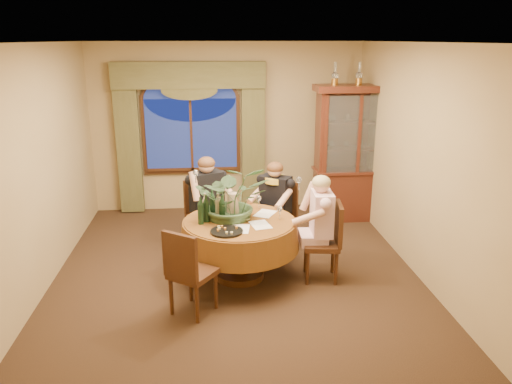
{
  "coord_description": "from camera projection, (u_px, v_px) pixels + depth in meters",
  "views": [
    {
      "loc": [
        -0.27,
        -5.84,
        2.84
      ],
      "look_at": [
        0.24,
        -0.22,
        1.1
      ],
      "focal_mm": 35.0,
      "sensor_mm": 36.0,
      "label": 1
    }
  ],
  "objects": [
    {
      "name": "swag_valance",
      "position": [
        189.0,
        75.0,
        7.93
      ],
      "size": [
        2.45,
        0.16,
        0.42
      ],
      "primitive_type": null,
      "color": "#4B4A25",
      "rests_on": "wall_back"
    },
    {
      "name": "cheese_platter",
      "position": [
        227.0,
        231.0,
        5.61
      ],
      "size": [
        0.37,
        0.37,
        0.02
      ],
      "primitive_type": "cylinder",
      "color": "black",
      "rests_on": "dining_table"
    },
    {
      "name": "drapery_right",
      "position": [
        253.0,
        142.0,
        8.37
      ],
      "size": [
        0.38,
        0.14,
        2.32
      ],
      "primitive_type": "cube",
      "color": "#4B4A25",
      "rests_on": "floor"
    },
    {
      "name": "arched_transom",
      "position": [
        190.0,
        88.0,
        8.06
      ],
      "size": [
        1.6,
        0.06,
        0.44
      ],
      "primitive_type": null,
      "color": "navy",
      "rests_on": "wall_back"
    },
    {
      "name": "wine_glass_person_pink",
      "position": [
        280.0,
        213.0,
        5.98
      ],
      "size": [
        0.07,
        0.07,
        0.18
      ],
      "primitive_type": null,
      "color": "silver",
      "rests_on": "dining_table"
    },
    {
      "name": "wine_glass_person_back",
      "position": [
        221.0,
        202.0,
        6.36
      ],
      "size": [
        0.07,
        0.07,
        0.18
      ],
      "primitive_type": null,
      "color": "silver",
      "rests_on": "dining_table"
    },
    {
      "name": "floor",
      "position": [
        236.0,
        269.0,
        6.42
      ],
      "size": [
        5.0,
        5.0,
        0.0
      ],
      "primitive_type": "plane",
      "color": "black",
      "rests_on": "ground"
    },
    {
      "name": "china_cabinet",
      "position": [
        354.0,
        154.0,
        7.94
      ],
      "size": [
        1.34,
        0.53,
        2.16
      ],
      "primitive_type": "cube",
      "color": "#3B1911",
      "rests_on": "floor"
    },
    {
      "name": "person_scarf",
      "position": [
        275.0,
        207.0,
        6.81
      ],
      "size": [
        0.61,
        0.6,
        1.28
      ],
      "primitive_type": null,
      "rotation": [
        0.0,
        0.0,
        -3.74
      ],
      "color": "black",
      "rests_on": "floor"
    },
    {
      "name": "chair_right",
      "position": [
        321.0,
        242.0,
        6.03
      ],
      "size": [
        0.47,
        0.47,
        0.96
      ],
      "primitive_type": "cube",
      "rotation": [
        0.0,
        0.0,
        1.45
      ],
      "color": "black",
      "rests_on": "floor"
    },
    {
      "name": "wine_bottle_5",
      "position": [
        218.0,
        207.0,
        5.95
      ],
      "size": [
        0.07,
        0.07,
        0.33
      ],
      "primitive_type": "cylinder",
      "color": "tan",
      "rests_on": "dining_table"
    },
    {
      "name": "person_pink",
      "position": [
        321.0,
        227.0,
        6.06
      ],
      "size": [
        0.45,
        0.48,
        1.3
      ],
      "primitive_type": null,
      "rotation": [
        0.0,
        0.0,
        1.53
      ],
      "color": "beige",
      "rests_on": "floor"
    },
    {
      "name": "tasting_paper_1",
      "position": [
        265.0,
        214.0,
        6.2
      ],
      "size": [
        0.33,
        0.36,
        0.0
      ],
      "primitive_type": "cube",
      "rotation": [
        0.0,
        0.0,
        -0.5
      ],
      "color": "white",
      "rests_on": "dining_table"
    },
    {
      "name": "centerpiece_plant",
      "position": [
        232.0,
        171.0,
        5.92
      ],
      "size": [
        0.88,
        0.98,
        0.76
      ],
      "primitive_type": "imported",
      "color": "#355130",
      "rests_on": "dining_table"
    },
    {
      "name": "olive_bowl",
      "position": [
        244.0,
        219.0,
        5.96
      ],
      "size": [
        0.15,
        0.15,
        0.05
      ],
      "primitive_type": "imported",
      "color": "#4B552D",
      "rests_on": "dining_table"
    },
    {
      "name": "wall_back",
      "position": [
        227.0,
        128.0,
        8.38
      ],
      "size": [
        4.5,
        0.0,
        4.5
      ],
      "primitive_type": "plane",
      "rotation": [
        1.57,
        0.0,
        0.0
      ],
      "color": "#9F8654",
      "rests_on": "ground"
    },
    {
      "name": "wine_bottle_4",
      "position": [
        222.0,
        209.0,
        5.89
      ],
      "size": [
        0.07,
        0.07,
        0.33
      ],
      "primitive_type": "cylinder",
      "color": "black",
      "rests_on": "dining_table"
    },
    {
      "name": "drapery_left",
      "position": [
        129.0,
        144.0,
        8.19
      ],
      "size": [
        0.38,
        0.14,
        2.32
      ],
      "primitive_type": "cube",
      "color": "#4B4A25",
      "rests_on": "floor"
    },
    {
      "name": "ceiling",
      "position": [
        233.0,
        42.0,
        5.59
      ],
      "size": [
        5.0,
        5.0,
        0.0
      ],
      "primitive_type": "plane",
      "rotation": [
        3.14,
        0.0,
        0.0
      ],
      "color": "white",
      "rests_on": "wall_back"
    },
    {
      "name": "chair_front_left",
      "position": [
        193.0,
        271.0,
        5.29
      ],
      "size": [
        0.59,
        0.59,
        0.96
      ],
      "primitive_type": "cube",
      "rotation": [
        0.0,
        0.0,
        -0.62
      ],
      "color": "black",
      "rests_on": "floor"
    },
    {
      "name": "window",
      "position": [
        191.0,
        135.0,
        8.29
      ],
      "size": [
        1.62,
        0.1,
        1.32
      ],
      "primitive_type": null,
      "color": "navy",
      "rests_on": "wall_back"
    },
    {
      "name": "dining_table",
      "position": [
        240.0,
        249.0,
        6.1
      ],
      "size": [
        1.72,
        1.72,
        0.75
      ],
      "primitive_type": "cylinder",
      "rotation": [
        0.0,
        0.0,
        0.21
      ],
      "color": "maroon",
      "rests_on": "floor"
    },
    {
      "name": "oil_lamp_right",
      "position": [
        383.0,
        73.0,
        7.6
      ],
      "size": [
        0.11,
        0.11,
        0.34
      ],
      "primitive_type": null,
      "color": "#A5722D",
      "rests_on": "china_cabinet"
    },
    {
      "name": "oil_lamp_left",
      "position": [
        335.0,
        74.0,
        7.53
      ],
      "size": [
        0.11,
        0.11,
        0.34
      ],
      "primitive_type": null,
      "color": "#A5722D",
      "rests_on": "china_cabinet"
    },
    {
      "name": "tasting_paper_2",
      "position": [
        240.0,
        229.0,
        5.71
      ],
      "size": [
        0.25,
        0.33,
        0.0
      ],
      "primitive_type": "cube",
      "rotation": [
        0.0,
        0.0,
        -0.15
      ],
      "color": "white",
      "rests_on": "dining_table"
    },
    {
      "name": "wine_glass_person_scarf",
      "position": [
        259.0,
        202.0,
        6.36
      ],
      "size": [
        0.07,
        0.07,
        0.18
      ],
      "primitive_type": null,
      "color": "silver",
      "rests_on": "dining_table"
    },
    {
      "name": "stoneware_vase",
      "position": [
        233.0,
        205.0,
        6.07
      ],
      "size": [
        0.16,
        0.16,
        0.3
      ],
      "primitive_type": null,
      "color": "gray",
      "rests_on": "dining_table"
    },
    {
      "name": "chair_back_right",
      "position": [
        277.0,
        218.0,
        6.83
      ],
      "size": [
        0.59,
        0.59,
        0.96
      ],
      "primitive_type": "cube",
      "rotation": [
        0.0,
        0.0,
        -3.78
      ],
      "color": "black",
      "rests_on": "floor"
    },
    {
      "name": "chair_back",
      "position": [
        204.0,
        216.0,
        6.93
      ],
      "size": [
        0.56,
        0.56,
        0.96
      ],
      "primitive_type": "cube",
      "rotation": [
        0.0,
        0.0,
        -2.71
      ],
      "color": "black",
      "rests_on": "floor"
    },
    {
      "name": "wine_bottle_3",
      "position": [
        201.0,
        211.0,
        5.82
      ],
      "size": [
        0.07,
        0.07,
        0.33
      ],
      "primitive_type": "cylinder",
      "color": "black",
      "rests_on": "dining_table"
    },
    {
      "name": "tasting_paper_0",
      "position": [
        260.0,
        225.0,
        5.83
      ],
      "size": [
        0.27,
        0.34,
        0.0
      ],
      "primitive_type": "cube",
      "rotation": [
        0.0,
        0.0,
        0.23
      ],
      "color": "white",
      "rests_on": "dining_table"
    },
    {
      "name": "wine_bottle_1",
      "position": [
        206.0,
        209.0,
        5.89
      ],
      "size": [
        0.07,
        0.07,
        0.33
      ],
      "primitive_type": "cylinder",
      "color": "black",
      "rests_on": "dining_table"
    },
    {
      "name": "person_back",
      "position": [
        207.0,
        205.0,
        6.78
      ],
      "size": [
        0.63,
        0.61,
        1.35
      ],
      "primitive_type": null,
      "rotation": [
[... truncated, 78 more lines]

